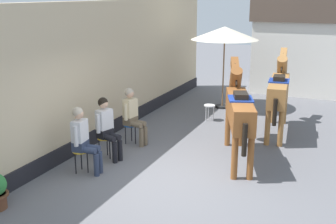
# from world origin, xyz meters

# --- Properties ---
(ground_plane) EXTENTS (40.00, 40.00, 0.00)m
(ground_plane) POSITION_xyz_m (0.00, 3.00, 0.00)
(ground_plane) COLOR slate
(pub_facade_wall) EXTENTS (0.34, 14.00, 3.40)m
(pub_facade_wall) POSITION_xyz_m (-2.55, 1.50, 1.54)
(pub_facade_wall) COLOR #CCB793
(pub_facade_wall) RESTS_ON ground_plane
(distant_cottage) EXTENTS (3.40, 2.60, 3.50)m
(distant_cottage) POSITION_xyz_m (1.40, 9.40, 1.80)
(distant_cottage) COLOR silver
(distant_cottage) RESTS_ON ground_plane
(seated_visitor_near) EXTENTS (0.61, 0.49, 1.39)m
(seated_visitor_near) POSITION_xyz_m (-1.62, -0.29, 0.78)
(seated_visitor_near) COLOR gold
(seated_visitor_near) RESTS_ON ground_plane
(seated_visitor_middle) EXTENTS (0.61, 0.48, 1.39)m
(seated_visitor_middle) POSITION_xyz_m (-1.60, 0.57, 0.78)
(seated_visitor_middle) COLOR gold
(seated_visitor_middle) RESTS_ON ground_plane
(seated_visitor_far) EXTENTS (0.61, 0.48, 1.39)m
(seated_visitor_far) POSITION_xyz_m (-1.54, 1.66, 0.78)
(seated_visitor_far) COLOR #194C99
(seated_visitor_far) RESTS_ON ground_plane
(saddled_horse_near) EXTENTS (1.28, 2.87, 2.06)m
(saddled_horse_near) POSITION_xyz_m (1.05, 1.72, 1.16)
(saddled_horse_near) COLOR brown
(saddled_horse_near) RESTS_ON ground_plane
(saddled_horse_far) EXTENTS (0.68, 2.99, 2.06)m
(saddled_horse_far) POSITION_xyz_m (1.52, 3.98, 1.16)
(saddled_horse_far) COLOR #9E6B38
(saddled_horse_far) RESTS_ON ground_plane
(cafe_parasol) EXTENTS (2.10, 2.10, 2.58)m
(cafe_parasol) POSITION_xyz_m (-0.51, 5.83, 2.36)
(cafe_parasol) COLOR black
(cafe_parasol) RESTS_ON ground_plane
(spare_stool_white) EXTENTS (0.32, 0.32, 0.46)m
(spare_stool_white) POSITION_xyz_m (-0.44, 4.28, 0.40)
(spare_stool_white) COLOR white
(spare_stool_white) RESTS_ON ground_plane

